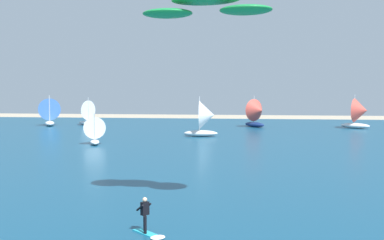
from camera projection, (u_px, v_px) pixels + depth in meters
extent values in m
cube|color=navy|center=(229.00, 144.00, 53.84)|extent=(160.00, 90.00, 0.10)
cube|color=#26B2CC|center=(145.00, 233.00, 20.51)|extent=(1.34, 1.26, 0.05)
cylinder|color=black|center=(145.00, 225.00, 20.26)|extent=(0.14, 0.14, 0.80)
cylinder|color=black|center=(145.00, 222.00, 20.69)|extent=(0.14, 0.14, 0.80)
cube|color=black|center=(145.00, 208.00, 20.43)|extent=(0.40, 0.42, 0.60)
sphere|color=beige|center=(145.00, 200.00, 20.40)|extent=(0.22, 0.22, 0.22)
cylinder|color=black|center=(140.00, 208.00, 20.34)|extent=(0.44, 0.40, 0.39)
cylinder|color=black|center=(148.00, 206.00, 20.63)|extent=(0.44, 0.40, 0.39)
ellipsoid|color=white|center=(158.00, 237.00, 19.80)|extent=(0.91, 0.92, 0.08)
ellipsoid|color=#198C3F|center=(206.00, 0.00, 23.62)|extent=(4.03, 2.76, 0.44)
ellipsoid|color=#198C3F|center=(168.00, 13.00, 24.20)|extent=(3.04, 2.62, 0.44)
ellipsoid|color=#198C3F|center=(246.00, 10.00, 23.13)|extent=(3.04, 2.62, 0.44)
ellipsoid|color=navy|center=(255.00, 124.00, 77.28)|extent=(4.16, 4.47, 0.85)
cylinder|color=silver|center=(254.00, 109.00, 77.27)|extent=(0.14, 0.14, 4.56)
cone|color=#D84C3F|center=(258.00, 110.00, 76.46)|extent=(4.20, 4.01, 3.83)
ellipsoid|color=silver|center=(201.00, 133.00, 61.89)|extent=(4.76, 1.87, 0.88)
cylinder|color=silver|center=(199.00, 113.00, 61.71)|extent=(0.15, 0.15, 4.68)
cone|color=white|center=(207.00, 115.00, 61.67)|extent=(2.26, 4.04, 3.93)
ellipsoid|color=white|center=(355.00, 126.00, 74.56)|extent=(4.93, 3.73, 0.89)
cylinder|color=silver|center=(354.00, 109.00, 74.49)|extent=(0.15, 0.15, 4.74)
cone|color=#D84C3F|center=(361.00, 110.00, 73.90)|extent=(3.75, 4.48, 3.98)
ellipsoid|color=white|center=(95.00, 142.00, 53.03)|extent=(2.13, 3.28, 0.58)
cylinder|color=silver|center=(95.00, 127.00, 52.76)|extent=(0.10, 0.10, 3.11)
cone|color=white|center=(94.00, 127.00, 53.43)|extent=(2.93, 2.22, 2.61)
ellipsoid|color=white|center=(88.00, 123.00, 81.13)|extent=(4.46, 3.16, 0.80)
cylinder|color=silver|center=(88.00, 109.00, 80.85)|extent=(0.13, 0.13, 4.25)
cone|color=white|center=(85.00, 110.00, 81.36)|extent=(3.22, 4.02, 3.57)
ellipsoid|color=white|center=(50.00, 123.00, 79.84)|extent=(3.41, 4.85, 0.86)
cylinder|color=silver|center=(49.00, 108.00, 79.45)|extent=(0.14, 0.14, 4.61)
cone|color=#3F72CC|center=(49.00, 109.00, 80.42)|extent=(4.37, 3.48, 3.87)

